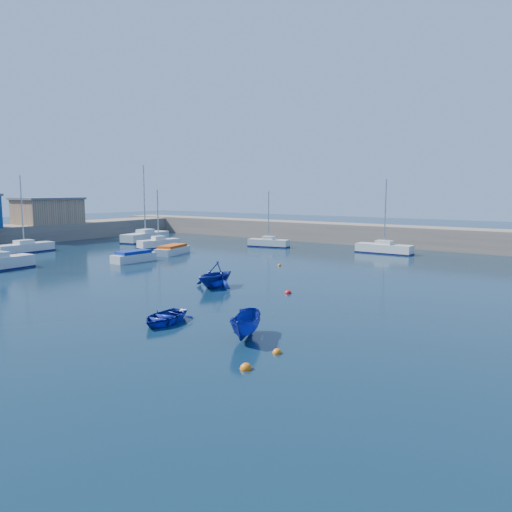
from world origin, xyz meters
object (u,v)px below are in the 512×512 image
Objects in this scene: sailboat_4 at (145,237)px; motorboat_2 at (172,250)px; brick_shed_a at (48,212)px; motorboat_1 at (134,257)px; sailboat_5 at (268,243)px; sailboat_6 at (384,248)px; sailboat_2 at (24,248)px; sailboat_3 at (159,243)px; dinghy_left at (215,275)px; dinghy_center at (164,317)px; dinghy_right at (246,326)px.

motorboat_2 is at bearing -41.54° from sailboat_4.
brick_shed_a reaches higher than motorboat_1.
sailboat_5 is 0.84× the size of sailboat_6.
motorboat_1 is (15.98, 2.53, -0.05)m from sailboat_2.
sailboat_5 is 1.51× the size of motorboat_1.
sailboat_2 reaches higher than sailboat_3.
sailboat_4 is 20.51m from motorboat_1.
sailboat_4 is at bearing 158.57° from sailboat_3.
dinghy_left is at bearing -16.38° from brick_shed_a.
brick_shed_a is 14.98m from sailboat_2.
sailboat_4 reaches higher than sailboat_2.
sailboat_4 is 15.41m from motorboat_2.
sailboat_5 is at bearing 81.30° from motorboat_1.
sailboat_4 is at bearing 126.89° from dinghy_center.
motorboat_1 is at bearing -15.00° from brick_shed_a.
dinghy_right is (26.22, -20.67, 0.14)m from motorboat_2.
sailboat_2 reaches higher than dinghy_left.
sailboat_2 is 42.47m from dinghy_right.
dinghy_center is at bearing -33.02° from sailboat_3.
motorboat_2 is (-1.32, 6.62, -0.04)m from motorboat_1.
dinghy_right is at bearing -168.78° from sailboat_6.
brick_shed_a is 1.15× the size of sailboat_5.
sailboat_6 is (44.39, 14.04, -3.52)m from brick_shed_a.
brick_shed_a is 25.76m from motorboat_2.
sailboat_3 reaches higher than sailboat_5.
sailboat_4 is at bearing 30.50° from brick_shed_a.
dinghy_right is at bearing -54.46° from motorboat_2.
sailboat_2 is 0.83× the size of sailboat_4.
sailboat_6 is 2.32× the size of dinghy_left.
motorboat_2 is (5.83, -3.30, -0.09)m from sailboat_3.
brick_shed_a is at bearing 141.97° from dinghy_center.
dinghy_center is (35.63, -11.93, -0.24)m from sailboat_2.
sailboat_2 reaches higher than dinghy_center.
dinghy_center is (19.65, -14.46, -0.19)m from motorboat_1.
sailboat_2 is at bearing -169.95° from motorboat_1.
sailboat_2 is 2.45× the size of dinghy_left.
sailboat_2 is at bearing 124.80° from sailboat_6.
sailboat_4 reaches higher than dinghy_left.
sailboat_4 is 18.45m from sailboat_5.
dinghy_left is at bearing -9.12° from sailboat_2.
sailboat_6 reaches higher than dinghy_center.
dinghy_left is (29.90, -19.55, 0.27)m from sailboat_4.
sailboat_3 is at bearing 119.56° from sailboat_5.
sailboat_6 reaches higher than motorboat_2.
sailboat_6 reaches higher than dinghy_right.
sailboat_3 is 12.23m from motorboat_1.
sailboat_6 is at bearing 80.28° from dinghy_center.
motorboat_2 is 1.50× the size of dinghy_left.
dinghy_left is (-2.31, -26.42, 0.36)m from sailboat_6.
sailboat_5 is (10.40, 8.97, -0.05)m from sailboat_3.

